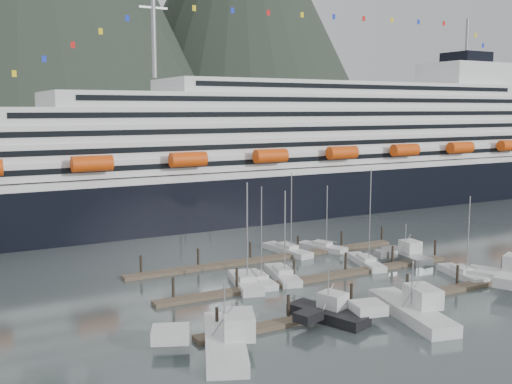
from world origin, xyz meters
TOP-DOWN VIEW (x-y plane):
  - ground at (0.00, 0.00)m, footprint 1600.00×1600.00m
  - cruise_ship at (30.03, 54.94)m, footprint 210.00×30.40m
  - dock_near at (-4.93, -9.95)m, footprint 48.18×2.28m
  - dock_mid at (-4.93, 3.05)m, footprint 48.18×2.28m
  - dock_far at (-4.93, 16.05)m, footprint 48.18×2.28m
  - sailboat_a at (-15.14, 5.12)m, footprint 5.50×10.59m
  - sailboat_b at (-12.73, 5.67)m, footprint 3.51×9.04m
  - sailboat_c at (-8.78, 5.89)m, footprint 5.18×10.43m
  - sailboat_d at (6.45, 6.06)m, footprint 4.98×10.37m
  - sailboat_f at (6.07, 17.34)m, footprint 5.55×9.13m
  - sailboat_g at (-0.26, 18.48)m, footprint 3.88×10.93m
  - sailboat_h at (14.27, -5.97)m, footprint 4.57×9.37m
  - trawler_a at (-27.15, -12.82)m, footprint 11.89×14.61m
  - trawler_b at (-13.09, -11.04)m, footprint 8.30×10.16m
  - trawler_c at (-4.18, -14.96)m, footprint 10.87×14.99m
  - trawler_e at (13.74, 5.48)m, footprint 7.75×10.16m

SIDE VIEW (x-z plane):
  - ground at x=0.00m, z-range 0.00..0.00m
  - dock_near at x=-4.93m, z-range -1.29..1.91m
  - dock_mid at x=-4.93m, z-range -1.29..1.91m
  - dock_far at x=-4.93m, z-range -1.29..1.91m
  - sailboat_f at x=6.07m, z-range -5.42..6.23m
  - sailboat_b at x=-12.73m, z-range -6.58..7.40m
  - sailboat_h at x=14.27m, z-range -5.76..6.59m
  - sailboat_d at x=6.45m, z-range -7.30..8.14m
  - sailboat_g at x=-0.26m, z-range -6.62..7.47m
  - sailboat_c at x=-8.78m, z-range -6.20..7.05m
  - sailboat_a at x=-15.14m, z-range -7.02..7.92m
  - trawler_b at x=-13.09m, z-range -2.29..3.95m
  - trawler_e at x=13.74m, z-range -2.36..4.04m
  - trawler_c at x=-4.18m, z-range -2.78..4.65m
  - trawler_a at x=-27.15m, z-range -2.95..4.89m
  - cruise_ship at x=30.03m, z-range -13.11..37.19m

